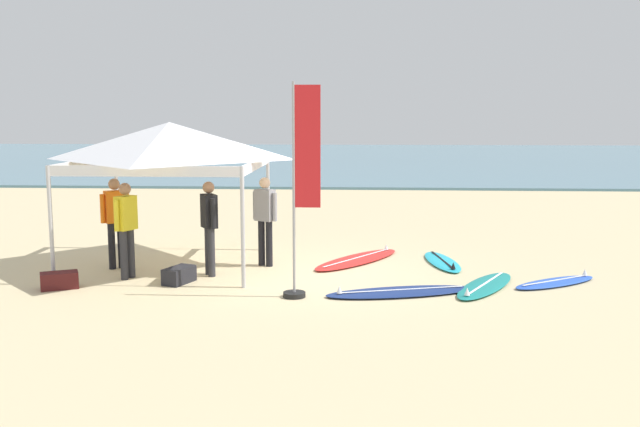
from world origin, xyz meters
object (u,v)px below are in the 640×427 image
Objects in this scene: surfboard_teal at (485,286)px; person_black at (209,222)px; person_yellow at (126,224)px; surfboard_blue at (556,282)px; surfboard_navy at (400,292)px; surfboard_cyan at (442,262)px; gear_bag_near_tent at (59,280)px; surfboard_red at (357,259)px; person_grey at (265,215)px; gear_bag_by_pole at (179,275)px; canopy_tent at (170,141)px; banner_flag at (301,200)px; person_orange at (115,217)px.

person_black is (-4.82, 0.63, 0.95)m from surfboard_teal.
person_yellow is 1.00× the size of person_black.
surfboard_blue is 2.83m from surfboard_navy.
person_yellow is at bearing -167.19° from person_black.
surfboard_cyan is 1.16× the size of person_yellow.
surfboard_teal is 3.67× the size of gear_bag_near_tent.
person_grey is at bearing -163.51° from surfboard_red.
person_black is (-2.66, -1.38, 0.95)m from surfboard_red.
surfboard_blue is 1.04× the size of person_black.
gear_bag_near_tent is (-7.14, -0.47, 0.10)m from surfboard_teal.
person_black is 1.12m from gear_bag_by_pole.
gear_bag_by_pole is at bearing 179.72° from surfboard_teal.
canopy_tent is 5.23m from surfboard_navy.
surfboard_blue is 7.55m from person_yellow.
surfboard_red is 3.31m from banner_flag.
surfboard_navy is 1.52× the size of person_orange.
surfboard_navy is 2.61m from surfboard_red.
person_grey reaches higher than gear_bag_by_pole.
person_orange is (-1.00, -0.31, -1.40)m from canopy_tent.
surfboard_teal is at bearing 3.74° from gear_bag_near_tent.
person_black is at bearing 12.81° from person_yellow.
banner_flag is (1.77, -1.41, 0.59)m from person_black.
person_yellow and person_black have the same top height.
surfboard_red is at bearing 72.41° from banner_flag.
person_black is 2.85× the size of gear_bag_near_tent.
canopy_tent is 4.30m from surfboard_red.
person_orange is 4.16m from banner_flag.
surfboard_red is at bearing 105.68° from surfboard_navy.
surfboard_navy is (-0.95, -2.38, -0.00)m from surfboard_cyan.
person_orange reaches higher than gear_bag_by_pole.
gear_bag_near_tent reaches higher than surfboard_teal.
canopy_tent is at bearing 170.94° from surfboard_blue.
surfboard_navy is 5.69m from gear_bag_near_tent.
surfboard_teal is 1.53m from surfboard_navy.
surfboard_cyan is 0.79× the size of surfboard_red.
banner_flag is (-2.55, -2.67, 1.54)m from surfboard_cyan.
gear_bag_by_pole is at bearing -124.43° from person_black.
surfboard_navy is at bearing -74.32° from surfboard_red.
canopy_tent is at bearing 155.79° from surfboard_navy.
canopy_tent is at bearing 108.74° from gear_bag_by_pole.
surfboard_blue is 0.52× the size of banner_flag.
person_orange is at bearing 165.89° from person_black.
person_black reaches higher than surfboard_red.
canopy_tent is 1.00× the size of banner_flag.
surfboard_navy is at bearing -9.59° from person_yellow.
gear_bag_near_tent is (-2.32, -1.10, -0.85)m from person_black.
banner_flag is (-1.59, -0.29, 1.54)m from surfboard_navy.
canopy_tent is at bearing 64.80° from person_yellow.
gear_bag_by_pole is (1.91, 0.49, 0.00)m from gear_bag_near_tent.
surfboard_teal is at bearing -2.87° from person_yellow.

